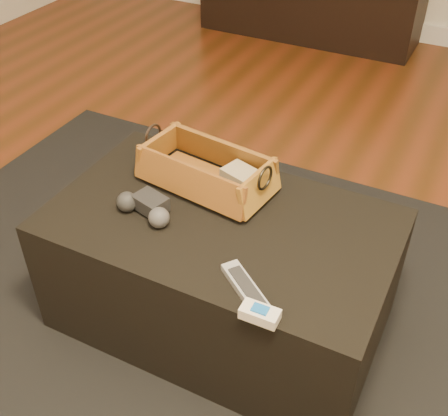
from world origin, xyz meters
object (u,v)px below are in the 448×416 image
at_px(tv_remote, 198,178).
at_px(silver_remote, 247,290).
at_px(wicker_basket, 206,172).
at_px(cream_gadget, 260,314).
at_px(ottoman, 221,271).
at_px(game_controller, 146,207).

distance_m(tv_remote, silver_remote, 0.48).
xyz_separation_m(wicker_basket, cream_gadget, (0.37, -0.42, -0.03)).
xyz_separation_m(ottoman, cream_gadget, (0.25, -0.29, 0.23)).
bearing_deg(wicker_basket, ottoman, -47.89).
xyz_separation_m(silver_remote, cream_gadget, (0.06, -0.06, 0.00)).
height_order(tv_remote, wicker_basket, wicker_basket).
distance_m(wicker_basket, silver_remote, 0.47).
bearing_deg(wicker_basket, game_controller, -111.74).
height_order(ottoman, game_controller, game_controller).
relative_size(wicker_basket, cream_gadget, 4.71).
relative_size(wicker_basket, silver_remote, 2.31).
height_order(tv_remote, game_controller, game_controller).
relative_size(ottoman, tv_remote, 4.56).
height_order(game_controller, cream_gadget, game_controller).
xyz_separation_m(tv_remote, wicker_basket, (0.02, 0.01, 0.02)).
height_order(game_controller, silver_remote, game_controller).
bearing_deg(game_controller, cream_gadget, -24.47).
relative_size(tv_remote, silver_remote, 1.15).
bearing_deg(tv_remote, wicker_basket, 30.87).
relative_size(ottoman, silver_remote, 5.23).
bearing_deg(wicker_basket, tv_remote, -150.93).
relative_size(ottoman, wicker_basket, 2.26).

